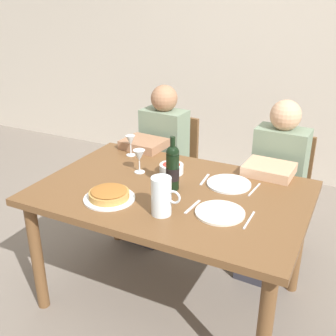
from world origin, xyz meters
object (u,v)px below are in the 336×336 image
at_px(diner_right, 274,185).
at_px(wine_bottle, 172,167).
at_px(water_pitcher, 162,198).
at_px(salad_bowl, 171,168).
at_px(wine_glass_right_diner, 139,156).
at_px(diner_left, 157,159).
at_px(baked_tart, 109,195).
at_px(dinner_plate_right_setting, 220,213).
at_px(wine_glass_left_diner, 131,141).
at_px(dinner_plate_left_setting, 229,184).
at_px(chair_left, 172,163).
at_px(dining_table, 171,204).
at_px(chair_right, 281,187).

bearing_deg(diner_right, wine_bottle, 56.19).
bearing_deg(water_pitcher, salad_bowl, 110.51).
relative_size(wine_glass_right_diner, diner_left, 0.13).
height_order(baked_tart, dinner_plate_right_setting, baked_tart).
xyz_separation_m(wine_glass_left_diner, dinner_plate_left_setting, (0.75, -0.15, -0.09)).
relative_size(wine_bottle, water_pitcher, 1.56).
bearing_deg(chair_left, baked_tart, 103.68).
bearing_deg(wine_glass_right_diner, chair_left, 101.65).
bearing_deg(diner_left, dining_table, 128.06).
distance_m(baked_tart, dinner_plate_left_setting, 0.69).
bearing_deg(diner_left, wine_glass_left_diner, 90.59).
bearing_deg(wine_glass_right_diner, salad_bowl, 23.88).
height_order(wine_bottle, chair_left, wine_bottle).
distance_m(water_pitcher, wine_glass_left_diner, 0.83).
bearing_deg(salad_bowl, water_pitcher, -69.49).
bearing_deg(wine_glass_right_diner, wine_glass_left_diner, 131.62).
bearing_deg(baked_tart, dinner_plate_right_setting, 11.42).
relative_size(wine_glass_right_diner, chair_right, 0.17).
bearing_deg(wine_bottle, wine_glass_right_diner, 157.57).
xyz_separation_m(chair_left, diner_left, (-0.01, -0.24, 0.12)).
distance_m(dinner_plate_left_setting, diner_left, 0.88).
xyz_separation_m(wine_bottle, salad_bowl, (-0.10, 0.19, -0.10)).
xyz_separation_m(wine_glass_left_diner, wine_glass_right_diner, (0.20, -0.22, 0.01)).
bearing_deg(chair_right, diner_left, 13.67).
bearing_deg(wine_bottle, dinner_plate_left_setting, 34.92).
bearing_deg(wine_bottle, chair_right, 61.67).
bearing_deg(dining_table, wine_bottle, 102.80).
bearing_deg(water_pitcher, chair_right, 71.48).
bearing_deg(chair_right, wine_glass_left_diner, 31.18).
bearing_deg(diner_left, wine_glass_right_diner, 111.86).
distance_m(wine_bottle, dinner_plate_left_setting, 0.36).
xyz_separation_m(water_pitcher, diner_left, (-0.53, 0.95, -0.23)).
xyz_separation_m(dinner_plate_right_setting, diner_right, (0.11, 0.76, -0.15)).
bearing_deg(wine_bottle, chair_left, 116.04).
xyz_separation_m(chair_right, diner_right, (-0.01, -0.24, 0.12)).
relative_size(wine_glass_left_diner, chair_left, 0.16).
bearing_deg(wine_glass_left_diner, baked_tart, -69.02).
xyz_separation_m(wine_glass_left_diner, chair_right, (0.93, 0.51, -0.36)).
height_order(wine_glass_right_diner, chair_left, wine_glass_right_diner).
xyz_separation_m(chair_left, diner_right, (0.89, -0.29, 0.12)).
bearing_deg(wine_glass_right_diner, water_pitcher, -47.87).
bearing_deg(salad_bowl, dinner_plate_right_setting, -37.99).
bearing_deg(dining_table, salad_bowl, 116.00).
bearing_deg(baked_tart, wine_glass_left_diner, 110.98).
bearing_deg(salad_bowl, dining_table, -64.00).
bearing_deg(wine_glass_left_diner, diner_left, 86.47).
height_order(water_pitcher, chair_right, water_pitcher).
height_order(water_pitcher, dinner_plate_left_setting, water_pitcher).
distance_m(salad_bowl, dinner_plate_right_setting, 0.56).
bearing_deg(dining_table, baked_tart, -134.47).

